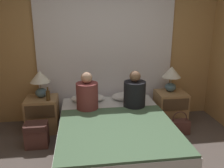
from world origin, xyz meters
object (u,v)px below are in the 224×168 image
lamp_right (171,75)px  backpack_on_floor (37,133)px  nightstand_left (43,114)px  lamp_left (40,80)px  person_left_in_bed (87,95)px  beer_bottle_on_left_stand (48,95)px  handbag_on_floor (179,126)px  person_right_in_bed (135,93)px  bed (115,135)px  pillow_left (88,98)px  nightstand_right (170,107)px  pillow_right (128,96)px

lamp_right → backpack_on_floor: bearing=-165.5°
lamp_right → nightstand_left: bearing=-178.5°
lamp_left → backpack_on_floor: (-0.02, -0.58, -0.65)m
person_left_in_bed → beer_bottle_on_left_stand: 0.64m
beer_bottle_on_left_stand → handbag_on_floor: size_ratio=0.55×
backpack_on_floor → beer_bottle_on_left_stand: bearing=69.5°
person_left_in_bed → backpack_on_floor: 0.93m
person_right_in_bed → beer_bottle_on_left_stand: person_right_in_bed is taller
bed → beer_bottle_on_left_stand: size_ratio=9.64×
handbag_on_floor → lamp_right: bearing=89.4°
pillow_left → nightstand_left: bearing=-173.1°
person_left_in_bed → backpack_on_floor: size_ratio=1.64×
pillow_left → nightstand_right: bearing=-3.6°
lamp_left → lamp_right: same height
pillow_left → pillow_right: size_ratio=1.00×
lamp_left → pillow_right: size_ratio=0.78×
person_left_in_bed → lamp_left: bearing=155.2°
beer_bottle_on_left_stand → person_left_in_bed: bearing=-15.3°
backpack_on_floor → lamp_right: bearing=14.5°
nightstand_right → backpack_on_floor: size_ratio=1.53×
nightstand_left → lamp_right: size_ratio=1.27×
bed → pillow_left: (-0.35, 0.83, 0.28)m
lamp_right → person_left_in_bed: bearing=-167.0°
pillow_left → beer_bottle_on_left_stand: beer_bottle_on_left_stand is taller
person_right_in_bed → handbag_on_floor: person_right_in_bed is taller
bed → nightstand_right: bearing=33.5°
lamp_left → backpack_on_floor: size_ratio=1.21×
person_left_in_bed → person_right_in_bed: (0.75, 0.00, -0.00)m
nightstand_left → lamp_left: lamp_left is taller
lamp_left → beer_bottle_on_left_stand: bearing=-53.5°
nightstand_right → person_right_in_bed: (-0.73, -0.28, 0.40)m
pillow_right → backpack_on_floor: pillow_right is taller
pillow_left → pillow_right: bearing=0.0°
person_right_in_bed → beer_bottle_on_left_stand: size_ratio=2.79×
lamp_left → pillow_right: (1.46, 0.03, -0.36)m
bed → lamp_right: lamp_right is taller
pillow_left → beer_bottle_on_left_stand: size_ratio=2.64×
person_right_in_bed → lamp_right: bearing=25.1°
pillow_left → person_left_in_bed: (-0.02, -0.38, 0.19)m
person_left_in_bed → backpack_on_floor: (-0.76, -0.24, -0.48)m
lamp_left → beer_bottle_on_left_stand: 0.30m
person_left_in_bed → beer_bottle_on_left_stand: size_ratio=2.82×
nightstand_left → pillow_right: 1.48m
nightstand_right → beer_bottle_on_left_stand: size_ratio=2.63×
person_right_in_bed → person_left_in_bed: bearing=180.0°
pillow_left → person_left_in_bed: person_left_in_bed is taller
handbag_on_floor → nightstand_right: bearing=89.3°
bed → backpack_on_floor: bed is taller
nightstand_left → pillow_right: size_ratio=1.00×
backpack_on_floor → handbag_on_floor: (2.24, 0.09, -0.08)m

